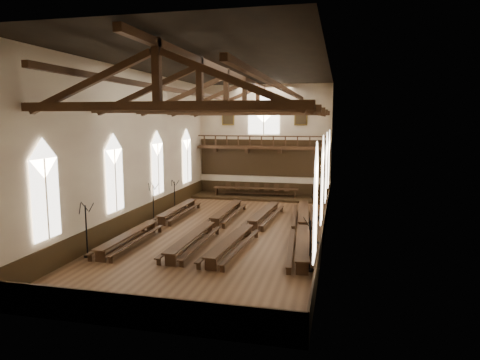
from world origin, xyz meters
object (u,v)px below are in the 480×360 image
object	(u,v)px
refectory_row_b	(212,223)
dais	(255,197)
candelabrum_left_near	(87,240)
refectory_row_c	(250,226)
candelabrum_right_near	(310,255)
candelabrum_right_far	(321,208)
refectory_row_a	(156,221)
refectory_row_d	(303,226)
candelabrum_right_mid	(316,229)
high_table	(255,189)
candelabrum_left_far	(175,201)
candelabrum_left_mid	(154,209)

from	to	relation	value
refectory_row_b	dais	bearing A→B (deg)	87.73
candelabrum_left_near	refectory_row_c	bearing A→B (deg)	40.77
candelabrum_right_near	candelabrum_right_far	bearing A→B (deg)	90.00
refectory_row_a	refectory_row_b	bearing A→B (deg)	4.96
refectory_row_c	refectory_row_d	world-z (taller)	refectory_row_d
candelabrum_left_near	dais	bearing A→B (deg)	74.17
refectory_row_b	candelabrum_right_mid	size ratio (longest dim) A/B	5.17
dais	candelabrum_right_near	size ratio (longest dim) A/B	4.53
dais	candelabrum_right_far	distance (m)	8.93
refectory_row_d	high_table	xyz separation A→B (m)	(-5.15, 11.36, 0.27)
dais	high_table	distance (m)	0.70
dais	candelabrum_right_mid	world-z (taller)	candelabrum_right_mid
candelabrum_right_far	candelabrum_left_far	bearing A→B (deg)	178.23
refectory_row_b	dais	world-z (taller)	refectory_row_b
refectory_row_b	candelabrum_right_near	bearing A→B (deg)	-41.91
candelabrum_right_far	candelabrum_left_near	bearing A→B (deg)	-134.20
refectory_row_c	candelabrum_left_far	size ratio (longest dim) A/B	6.06
dais	candelabrum_right_near	xyz separation A→B (m)	(6.00, -17.49, 0.67)
dais	candelabrum_left_mid	distance (m)	11.30
refectory_row_c	dais	world-z (taller)	refectory_row_c
refectory_row_d	candelabrum_left_near	xyz separation A→B (m)	(-10.25, -6.63, 0.33)
refectory_row_a	dais	world-z (taller)	refectory_row_a
refectory_row_b	candelabrum_right_near	xyz separation A→B (m)	(6.46, -5.80, 0.26)
candelabrum_left_mid	dais	bearing A→B (deg)	63.12
refectory_row_d	candelabrum_left_near	distance (m)	12.21
candelabrum_right_near	refectory_row_d	bearing A→B (deg)	97.85
refectory_row_b	high_table	distance (m)	11.70
candelabrum_left_mid	candelabrum_right_far	xyz separation A→B (m)	(11.10, 3.49, -0.05)
refectory_row_a	refectory_row_c	distance (m)	6.07
refectory_row_a	candelabrum_left_far	size ratio (longest dim) A/B	5.95
dais	candelabrum_left_near	xyz separation A→B (m)	(-5.10, -17.99, 0.76)
candelabrum_right_near	candelabrum_right_far	distance (m)	10.91
refectory_row_c	candelabrum_left_near	xyz separation A→B (m)	(-7.14, -6.15, 0.34)
refectory_row_c	high_table	xyz separation A→B (m)	(-2.04, 11.84, 0.28)
refectory_row_b	refectory_row_d	bearing A→B (deg)	3.33
candelabrum_left_mid	candelabrum_right_mid	size ratio (longest dim) A/B	0.99
dais	candelabrum_right_far	bearing A→B (deg)	-47.63
dais	candelabrum_left_near	world-z (taller)	candelabrum_left_near
refectory_row_a	refectory_row_b	world-z (taller)	refectory_row_b
candelabrum_left_far	candelabrum_right_near	distance (m)	15.81
refectory_row_b	candelabrum_left_near	size ratio (longest dim) A/B	4.94
refectory_row_b	candelabrum_right_near	world-z (taller)	candelabrum_right_near
refectory_row_c	candelabrum_left_mid	world-z (taller)	candelabrum_left_mid
refectory_row_a	high_table	world-z (taller)	high_table
candelabrum_left_mid	candelabrum_left_near	bearing A→B (deg)	-90.00
candelabrum_right_near	candelabrum_right_far	xyz separation A→B (m)	(0.00, 10.91, -0.01)
high_table	candelabrum_right_near	bearing A→B (deg)	-71.07
candelabrum_left_near	candelabrum_right_far	bearing A→B (deg)	45.80
refectory_row_b	candelabrum_right_mid	world-z (taller)	candelabrum_right_mid
candelabrum_left_near	candelabrum_right_mid	distance (m)	12.19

